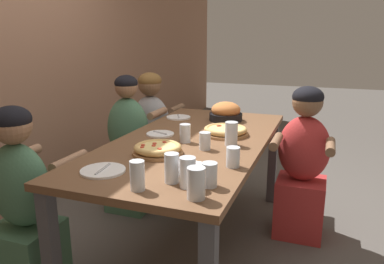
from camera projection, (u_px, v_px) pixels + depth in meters
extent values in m
plane|color=#514C47|center=(192.00, 244.00, 2.67)|extent=(18.00, 18.00, 0.00)
cube|color=brown|center=(192.00, 142.00, 2.48)|extent=(1.97, 0.94, 0.04)
cube|color=#4C4C51|center=(272.00, 162.00, 3.27)|extent=(0.07, 0.07, 0.74)
cube|color=#4C4C51|center=(51.00, 257.00, 1.87)|extent=(0.07, 0.07, 0.74)
cube|color=#4C4C51|center=(185.00, 152.00, 3.55)|extent=(0.07, 0.07, 0.74)
cylinder|color=#996B42|center=(225.00, 134.00, 2.58)|extent=(0.32, 0.32, 0.02)
torus|color=tan|center=(225.00, 129.00, 2.57)|extent=(0.30, 0.30, 0.03)
cylinder|color=#E5C675|center=(225.00, 130.00, 2.57)|extent=(0.25, 0.25, 0.03)
cylinder|color=#C6422D|center=(220.00, 126.00, 2.63)|extent=(0.02, 0.02, 0.01)
cylinder|color=#C6422D|center=(218.00, 126.00, 2.63)|extent=(0.02, 0.02, 0.01)
cylinder|color=#C6422D|center=(231.00, 131.00, 2.48)|extent=(0.02, 0.02, 0.01)
cylinder|color=#C6422D|center=(227.00, 129.00, 2.54)|extent=(0.02, 0.02, 0.01)
cylinder|color=#996B42|center=(158.00, 153.00, 2.16)|extent=(0.30, 0.30, 0.02)
torus|color=tan|center=(158.00, 147.00, 2.16)|extent=(0.28, 0.28, 0.03)
cylinder|color=#E5C675|center=(158.00, 149.00, 2.16)|extent=(0.23, 0.23, 0.03)
cylinder|color=#C6422D|center=(154.00, 145.00, 2.15)|extent=(0.02, 0.02, 0.01)
cylinder|color=#C6422D|center=(143.00, 145.00, 2.16)|extent=(0.02, 0.02, 0.01)
cylinder|color=#C6422D|center=(155.00, 143.00, 2.19)|extent=(0.02, 0.02, 0.01)
cylinder|color=#C6422D|center=(142.00, 147.00, 2.12)|extent=(0.02, 0.02, 0.01)
cylinder|color=#C6422D|center=(160.00, 149.00, 2.09)|extent=(0.02, 0.02, 0.01)
cylinder|color=#C6422D|center=(164.00, 142.00, 2.22)|extent=(0.02, 0.02, 0.01)
cylinder|color=black|center=(226.00, 117.00, 3.01)|extent=(0.26, 0.26, 0.06)
cylinder|color=black|center=(232.00, 111.00, 3.18)|extent=(0.12, 0.02, 0.02)
ellipsoid|color=#C17038|center=(226.00, 110.00, 2.99)|extent=(0.23, 0.23, 0.13)
cylinder|color=white|center=(160.00, 134.00, 2.58)|extent=(0.19, 0.19, 0.01)
cube|color=#B7B7BC|center=(160.00, 133.00, 2.58)|extent=(0.06, 0.13, 0.01)
cylinder|color=white|center=(103.00, 171.00, 1.89)|extent=(0.23, 0.23, 0.01)
cube|color=#B7B7BC|center=(103.00, 169.00, 1.88)|extent=(0.16, 0.03, 0.01)
cylinder|color=white|center=(178.00, 117.00, 3.10)|extent=(0.20, 0.20, 0.01)
cube|color=#B7B7BC|center=(178.00, 116.00, 3.10)|extent=(0.13, 0.07, 0.01)
cylinder|color=white|center=(188.00, 169.00, 1.91)|extent=(0.24, 0.24, 0.01)
cube|color=#B7B7BC|center=(188.00, 167.00, 1.91)|extent=(0.07, 0.16, 0.01)
cylinder|color=silver|center=(209.00, 175.00, 1.69)|extent=(0.07, 0.07, 0.11)
cylinder|color=black|center=(209.00, 179.00, 1.70)|extent=(0.06, 0.06, 0.07)
cylinder|color=silver|center=(188.00, 172.00, 1.68)|extent=(0.07, 0.07, 0.14)
cylinder|color=black|center=(188.00, 177.00, 1.69)|extent=(0.07, 0.07, 0.09)
cylinder|color=silver|center=(205.00, 141.00, 2.24)|extent=(0.07, 0.07, 0.11)
cylinder|color=silver|center=(205.00, 143.00, 2.24)|extent=(0.06, 0.06, 0.08)
cylinder|color=silver|center=(185.00, 133.00, 2.39)|extent=(0.07, 0.07, 0.12)
cylinder|color=silver|center=(185.00, 137.00, 2.40)|extent=(0.06, 0.06, 0.07)
cylinder|color=silver|center=(196.00, 183.00, 1.56)|extent=(0.08, 0.08, 0.14)
cylinder|color=black|center=(196.00, 186.00, 1.56)|extent=(0.07, 0.07, 0.11)
cylinder|color=silver|center=(233.00, 157.00, 1.94)|extent=(0.07, 0.07, 0.11)
cylinder|color=silver|center=(231.00, 134.00, 2.32)|extent=(0.08, 0.08, 0.15)
cylinder|color=silver|center=(137.00, 176.00, 1.65)|extent=(0.07, 0.07, 0.14)
cylinder|color=silver|center=(137.00, 179.00, 1.65)|extent=(0.06, 0.06, 0.11)
cylinder|color=silver|center=(172.00, 168.00, 1.73)|extent=(0.07, 0.07, 0.14)
cylinder|color=black|center=(172.00, 175.00, 1.74)|extent=(0.06, 0.06, 0.07)
cube|color=#B22D2D|center=(299.00, 207.00, 2.76)|extent=(0.32, 0.34, 0.43)
ellipsoid|color=#B22D2D|center=(304.00, 149.00, 2.65)|extent=(0.24, 0.36, 0.47)
sphere|color=brown|center=(308.00, 102.00, 2.57)|extent=(0.21, 0.21, 0.21)
ellipsoid|color=black|center=(308.00, 97.00, 2.56)|extent=(0.21, 0.21, 0.15)
cylinder|color=brown|center=(331.00, 146.00, 2.38)|extent=(0.28, 0.06, 0.06)
cylinder|color=brown|center=(276.00, 141.00, 2.50)|extent=(0.28, 0.06, 0.06)
cube|color=#477556|center=(131.00, 184.00, 3.18)|extent=(0.32, 0.34, 0.43)
ellipsoid|color=#477556|center=(128.00, 130.00, 3.06)|extent=(0.24, 0.36, 0.53)
sphere|color=#9E7051|center=(126.00, 87.00, 2.97)|extent=(0.18, 0.18, 0.18)
ellipsoid|color=black|center=(126.00, 83.00, 2.96)|extent=(0.18, 0.18, 0.13)
cylinder|color=#9E7051|center=(122.00, 111.00, 3.27)|extent=(0.28, 0.06, 0.06)
cylinder|color=#9E7051|center=(158.00, 113.00, 3.16)|extent=(0.28, 0.06, 0.06)
cube|color=#99999E|center=(152.00, 168.00, 3.56)|extent=(0.32, 0.34, 0.43)
ellipsoid|color=#99999E|center=(151.00, 122.00, 3.44)|extent=(0.24, 0.36, 0.48)
sphere|color=brown|center=(150.00, 85.00, 3.36)|extent=(0.21, 0.21, 0.21)
ellipsoid|color=brown|center=(150.00, 81.00, 3.35)|extent=(0.21, 0.21, 0.15)
cylinder|color=brown|center=(144.00, 106.00, 3.66)|extent=(0.28, 0.06, 0.06)
cylinder|color=brown|center=(177.00, 109.00, 3.55)|extent=(0.28, 0.06, 0.06)
cube|color=#477556|center=(29.00, 259.00, 2.12)|extent=(0.32, 0.34, 0.43)
ellipsoid|color=#477556|center=(19.00, 185.00, 2.00)|extent=(0.24, 0.36, 0.47)
sphere|color=#9E7051|center=(12.00, 126.00, 1.92)|extent=(0.20, 0.20, 0.20)
ellipsoid|color=black|center=(11.00, 119.00, 1.91)|extent=(0.20, 0.20, 0.14)
cylinder|color=#9E7051|center=(22.00, 155.00, 2.22)|extent=(0.28, 0.06, 0.06)
cylinder|color=#9E7051|center=(69.00, 161.00, 2.11)|extent=(0.28, 0.06, 0.06)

